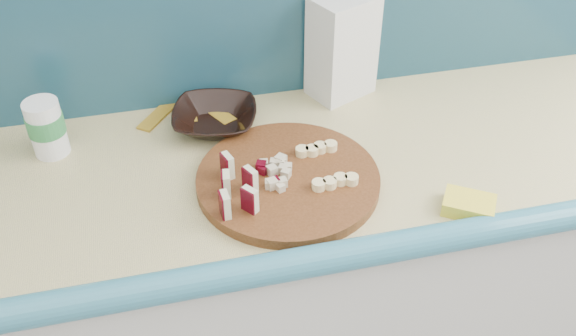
{
  "coord_description": "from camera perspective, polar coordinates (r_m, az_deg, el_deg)",
  "views": [
    {
      "loc": [
        0.04,
        0.43,
        1.78
      ],
      "look_at": [
        0.28,
        1.42,
        0.95
      ],
      "focal_mm": 40.0,
      "sensor_mm": 36.0,
      "label": 1
    }
  ],
  "objects": [
    {
      "name": "banana_slices",
      "position": [
        1.34,
        3.34,
        0.3
      ],
      "size": [
        0.11,
        0.15,
        0.02
      ],
      "color": "#F4DA95",
      "rests_on": "cutting_board"
    },
    {
      "name": "canister",
      "position": [
        1.48,
        -20.69,
        3.44
      ],
      "size": [
        0.08,
        0.08,
        0.13
      ],
      "rotation": [
        0.0,
        0.0,
        -0.09
      ],
      "color": "white",
      "rests_on": "kitchen_counter"
    },
    {
      "name": "sponge",
      "position": [
        1.32,
        15.77,
        -3.19
      ],
      "size": [
        0.12,
        0.11,
        0.03
      ],
      "primitive_type": "cube",
      "rotation": [
        0.0,
        0.0,
        -0.57
      ],
      "color": "yellow",
      "rests_on": "kitchen_counter"
    },
    {
      "name": "backsplash",
      "position": [
        1.5,
        -10.26,
        13.87
      ],
      "size": [
        2.2,
        0.02,
        0.5
      ],
      "primitive_type": "cube",
      "color": "teal",
      "rests_on": "kitchen_counter"
    },
    {
      "name": "cutting_board",
      "position": [
        1.34,
        0.0,
        -1.06
      ],
      "size": [
        0.41,
        0.41,
        0.02
      ],
      "primitive_type": "cylinder",
      "rotation": [
        0.0,
        0.0,
        0.08
      ],
      "color": "#41230E",
      "rests_on": "kitchen_counter"
    },
    {
      "name": "apple_wedges",
      "position": [
        1.26,
        -4.7,
        -1.64
      ],
      "size": [
        0.08,
        0.15,
        0.05
      ],
      "color": "beige",
      "rests_on": "cutting_board"
    },
    {
      "name": "flour_bag",
      "position": [
        1.58,
        4.83,
        10.7
      ],
      "size": [
        0.18,
        0.16,
        0.25
      ],
      "primitive_type": "cube",
      "rotation": [
        0.0,
        0.0,
        0.42
      ],
      "color": "silver",
      "rests_on": "kitchen_counter"
    },
    {
      "name": "brown_bowl",
      "position": [
        1.5,
        -6.51,
        4.39
      ],
      "size": [
        0.24,
        0.24,
        0.05
      ],
      "primitive_type": "imported",
      "rotation": [
        0.0,
        0.0,
        -0.25
      ],
      "color": "black",
      "rests_on": "kitchen_counter"
    },
    {
      "name": "banana_peel",
      "position": [
        1.59,
        -9.0,
        5.33
      ],
      "size": [
        0.23,
        0.2,
        0.01
      ],
      "rotation": [
        0.0,
        0.0,
        -0.21
      ],
      "color": "gold",
      "rests_on": "kitchen_counter"
    },
    {
      "name": "apple_chunks",
      "position": [
        1.32,
        -1.01,
        -0.54
      ],
      "size": [
        0.06,
        0.06,
        0.02
      ],
      "color": "beige",
      "rests_on": "cutting_board"
    },
    {
      "name": "kitchen_counter",
      "position": [
        1.71,
        -6.63,
        -12.36
      ],
      "size": [
        2.2,
        0.63,
        0.91
      ],
      "color": "silver",
      "rests_on": "ground"
    }
  ]
}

